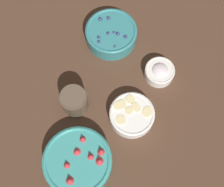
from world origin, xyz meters
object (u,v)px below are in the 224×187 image
bowl_bananas (132,115)px  jar_chocolate (75,102)px  bowl_cream (160,72)px  bowl_strawberries (78,162)px  bowl_blueberries (111,34)px

bowl_bananas → jar_chocolate: size_ratio=1.55×
bowl_bananas → bowl_cream: (-0.17, -0.08, -0.00)m
bowl_bananas → jar_chocolate: (0.14, -0.14, 0.02)m
bowl_strawberries → bowl_blueberries: 0.48m
bowl_cream → jar_chocolate: bearing=-11.1°
bowl_blueberries → jar_chocolate: (0.25, 0.16, 0.01)m
bowl_strawberries → jar_chocolate: jar_chocolate is taller
bowl_blueberries → bowl_cream: bearing=105.3°
bowl_blueberries → bowl_cream: (-0.06, 0.22, -0.01)m
bowl_blueberries → bowl_bananas: (0.11, 0.30, -0.01)m
bowl_blueberries → bowl_bananas: 0.32m
bowl_bananas → bowl_cream: bearing=-156.2°
bowl_bananas → bowl_cream: 0.19m
bowl_blueberries → jar_chocolate: 0.30m
bowl_cream → jar_chocolate: (0.31, -0.06, 0.02)m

